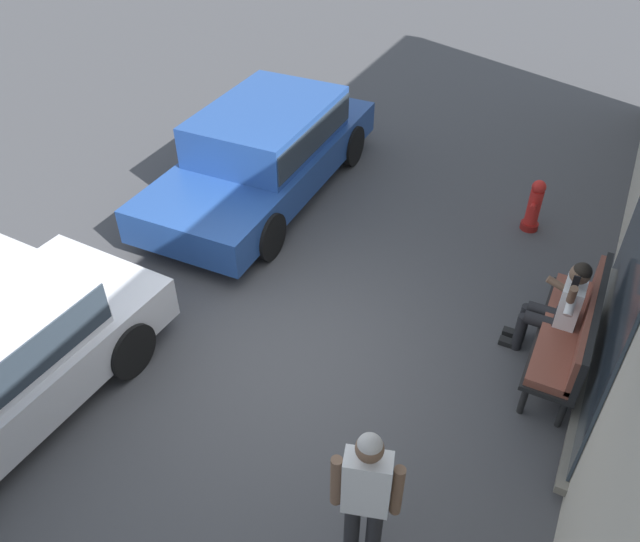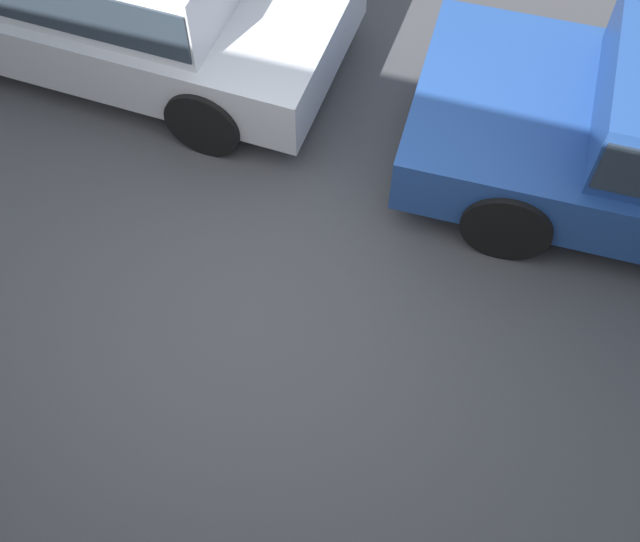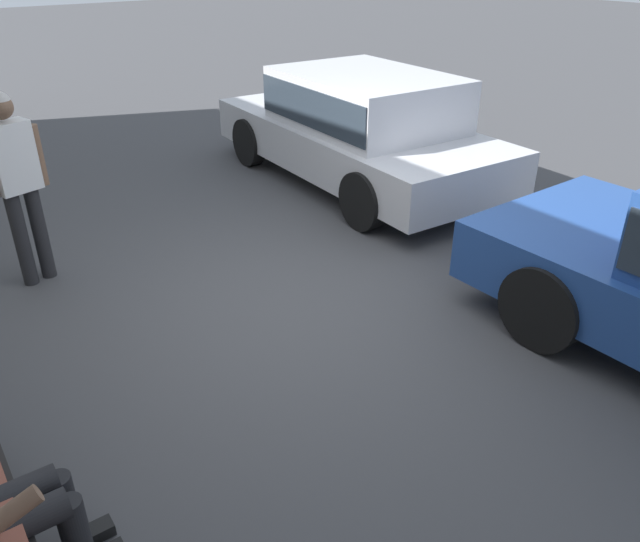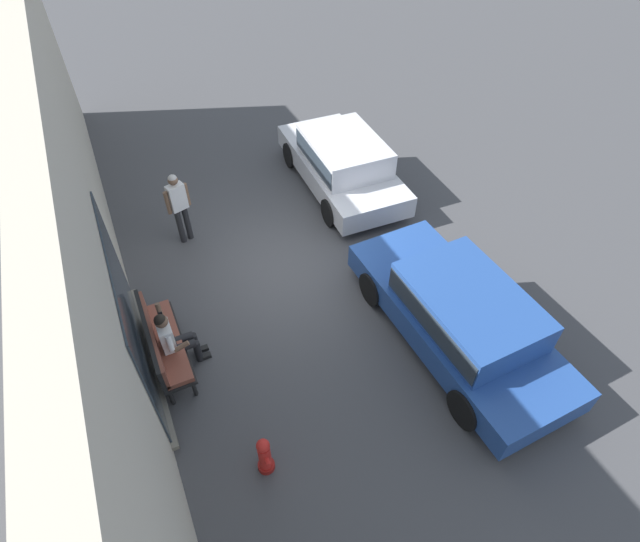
% 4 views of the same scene
% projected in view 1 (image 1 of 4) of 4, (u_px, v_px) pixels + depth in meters
% --- Properties ---
extents(ground_plane, '(60.00, 60.00, 0.00)m').
position_uv_depth(ground_plane, '(286.00, 356.00, 7.23)').
color(ground_plane, '#424244').
extents(bench, '(1.94, 0.55, 1.00)m').
position_uv_depth(bench, '(575.00, 329.00, 6.77)').
color(bench, black).
rests_on(bench, ground_plane).
extents(person_on_phone, '(0.73, 0.74, 1.34)m').
position_uv_depth(person_on_phone, '(559.00, 307.00, 6.85)').
color(person_on_phone, black).
rests_on(person_on_phone, ground_plane).
extents(parked_car_near, '(4.73, 2.04, 1.39)m').
position_uv_depth(parked_car_near, '(266.00, 147.00, 9.62)').
color(parked_car_near, '#23478E').
rests_on(parked_car_near, ground_plane).
extents(pedestrian_standing, '(0.29, 0.53, 1.73)m').
position_uv_depth(pedestrian_standing, '(366.00, 494.00, 4.73)').
color(pedestrian_standing, '#232326').
rests_on(pedestrian_standing, ground_plane).
extents(fire_hydrant, '(0.38, 0.26, 0.81)m').
position_uv_depth(fire_hydrant, '(534.00, 206.00, 9.00)').
color(fire_hydrant, maroon).
rests_on(fire_hydrant, ground_plane).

